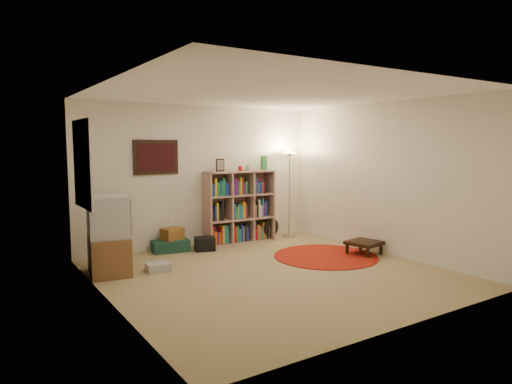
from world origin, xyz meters
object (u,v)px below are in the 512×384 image
at_px(tv_stand, 109,236).
at_px(suitcase, 170,246).
at_px(floor_fan, 270,229).
at_px(bookshelf, 238,208).
at_px(floor_lamp, 290,165).
at_px(side_table, 364,243).

xyz_separation_m(tv_stand, suitcase, (1.23, 0.79, -0.43)).
distance_m(floor_fan, suitcase, 1.99).
xyz_separation_m(bookshelf, tv_stand, (-2.57, -0.77, -0.11)).
bearing_deg(floor_fan, suitcase, 168.61).
relative_size(tv_stand, suitcase, 1.68).
height_order(floor_lamp, floor_fan, floor_lamp).
relative_size(bookshelf, floor_lamp, 0.94).
xyz_separation_m(tv_stand, side_table, (3.84, -1.16, -0.34)).
bearing_deg(floor_lamp, tv_stand, -169.69).
height_order(suitcase, side_table, side_table).
bearing_deg(floor_lamp, floor_fan, -179.84).
height_order(floor_lamp, side_table, floor_lamp).
distance_m(tv_stand, side_table, 4.02).
distance_m(floor_lamp, floor_fan, 1.29).
bearing_deg(side_table, bookshelf, 123.30).
relative_size(floor_fan, tv_stand, 0.38).
relative_size(bookshelf, floor_fan, 3.82).
relative_size(tv_stand, side_table, 1.91).
distance_m(bookshelf, floor_lamp, 1.35).
bearing_deg(bookshelf, side_table, -54.14).
relative_size(floor_fan, side_table, 0.73).
distance_m(bookshelf, suitcase, 1.44).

